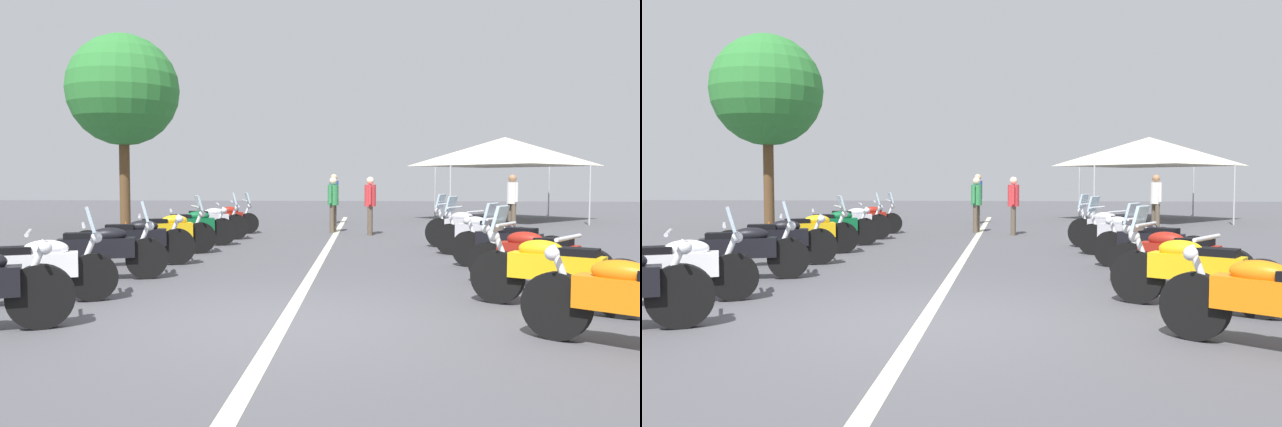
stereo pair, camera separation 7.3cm
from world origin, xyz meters
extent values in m
plane|color=#4C4C51|center=(0.00, 0.00, 0.00)|extent=(80.00, 80.00, 0.00)
cube|color=beige|center=(5.78, 0.00, 0.00)|extent=(26.60, 0.16, 0.01)
cylinder|color=black|center=(-0.43, 2.45, 0.33)|extent=(0.42, 0.66, 0.67)
cylinder|color=silver|center=(-0.46, 2.50, 0.63)|extent=(0.19, 0.29, 0.58)
cylinder|color=silver|center=(-0.48, 2.54, 0.99)|extent=(0.57, 0.31, 0.04)
sphere|color=silver|center=(-0.41, 2.41, 0.83)|extent=(0.14, 0.14, 0.14)
cylinder|color=black|center=(1.01, 2.57, 0.31)|extent=(0.40, 0.61, 0.61)
cube|color=white|center=(0.69, 3.21, 0.49)|extent=(0.73, 1.10, 0.30)
ellipsoid|color=white|center=(0.77, 3.05, 0.69)|extent=(0.46, 0.58, 0.22)
cube|color=black|center=(0.60, 3.41, 0.67)|extent=(0.45, 0.55, 0.12)
cylinder|color=silver|center=(0.98, 2.62, 0.61)|extent=(0.19, 0.29, 0.58)
cylinder|color=silver|center=(0.97, 2.66, 0.97)|extent=(0.57, 0.31, 0.04)
sphere|color=silver|center=(1.03, 2.52, 0.81)|extent=(0.14, 0.14, 0.14)
cube|color=silver|center=(1.00, 2.58, 1.04)|extent=(0.38, 0.27, 0.32)
cylinder|color=black|center=(2.78, 2.52, 0.32)|extent=(0.36, 0.65, 0.64)
cylinder|color=black|center=(2.27, 3.89, 0.32)|extent=(0.36, 0.65, 0.64)
cube|color=black|center=(2.52, 3.20, 0.50)|extent=(0.65, 1.14, 0.30)
ellipsoid|color=black|center=(2.59, 3.03, 0.70)|extent=(0.43, 0.58, 0.22)
cube|color=black|center=(2.45, 3.41, 0.68)|extent=(0.41, 0.54, 0.12)
cylinder|color=silver|center=(2.76, 2.58, 0.62)|extent=(0.17, 0.30, 0.58)
cylinder|color=silver|center=(2.74, 2.61, 0.98)|extent=(0.59, 0.25, 0.04)
sphere|color=silver|center=(2.80, 2.47, 0.82)|extent=(0.14, 0.14, 0.14)
cylinder|color=silver|center=(2.54, 3.68, 0.22)|extent=(0.27, 0.54, 0.08)
cube|color=silver|center=(2.77, 2.54, 1.05)|extent=(0.38, 0.24, 0.32)
cylinder|color=black|center=(4.38, 2.55, 0.33)|extent=(0.35, 0.67, 0.66)
cylinder|color=black|center=(3.89, 4.00, 0.33)|extent=(0.35, 0.67, 0.66)
cube|color=black|center=(4.14, 3.27, 0.51)|extent=(0.64, 1.19, 0.30)
ellipsoid|color=black|center=(4.19, 3.10, 0.71)|extent=(0.42, 0.58, 0.22)
cube|color=black|center=(4.06, 3.48, 0.69)|extent=(0.40, 0.54, 0.12)
cylinder|color=silver|center=(4.37, 2.61, 0.63)|extent=(0.16, 0.30, 0.58)
cylinder|color=silver|center=(4.35, 2.65, 0.99)|extent=(0.60, 0.24, 0.04)
sphere|color=silver|center=(4.40, 2.50, 0.83)|extent=(0.14, 0.14, 0.14)
cylinder|color=silver|center=(4.16, 3.77, 0.23)|extent=(0.25, 0.55, 0.08)
cylinder|color=black|center=(6.11, 2.61, 0.33)|extent=(0.42, 0.65, 0.66)
cylinder|color=black|center=(5.47, 3.85, 0.33)|extent=(0.42, 0.65, 0.66)
cube|color=#EAB214|center=(5.79, 3.23, 0.51)|extent=(0.74, 1.08, 0.30)
ellipsoid|color=#EAB214|center=(5.87, 3.07, 0.71)|extent=(0.47, 0.58, 0.22)
cube|color=black|center=(5.69, 3.43, 0.69)|extent=(0.45, 0.55, 0.12)
cylinder|color=silver|center=(6.08, 2.66, 0.63)|extent=(0.19, 0.29, 0.58)
cylinder|color=silver|center=(6.06, 2.70, 0.99)|extent=(0.57, 0.32, 0.04)
sphere|color=silver|center=(6.13, 2.56, 0.83)|extent=(0.14, 0.14, 0.14)
cylinder|color=silver|center=(5.76, 3.69, 0.23)|extent=(0.32, 0.53, 0.08)
cube|color=silver|center=(6.10, 2.62, 1.06)|extent=(0.38, 0.27, 0.32)
cylinder|color=black|center=(7.71, 2.52, 0.32)|extent=(0.33, 0.66, 0.65)
cylinder|color=black|center=(7.25, 3.91, 0.32)|extent=(0.33, 0.66, 0.65)
cube|color=#0C592D|center=(7.48, 3.21, 0.50)|extent=(0.61, 1.14, 0.30)
ellipsoid|color=#0C592D|center=(7.53, 3.04, 0.70)|extent=(0.41, 0.58, 0.22)
cube|color=black|center=(7.41, 3.42, 0.68)|extent=(0.40, 0.54, 0.12)
cylinder|color=silver|center=(7.69, 2.58, 0.62)|extent=(0.16, 0.30, 0.58)
cylinder|color=silver|center=(7.68, 2.61, 0.98)|extent=(0.60, 0.23, 0.04)
sphere|color=silver|center=(7.72, 2.47, 0.82)|extent=(0.14, 0.14, 0.14)
cylinder|color=silver|center=(7.51, 3.69, 0.23)|extent=(0.25, 0.55, 0.08)
cylinder|color=black|center=(9.18, 2.52, 0.33)|extent=(0.31, 0.67, 0.66)
cylinder|color=black|center=(8.80, 3.92, 0.33)|extent=(0.31, 0.67, 0.66)
cube|color=silver|center=(8.99, 3.22, 0.51)|extent=(0.56, 1.14, 0.30)
ellipsoid|color=silver|center=(9.04, 3.04, 0.71)|extent=(0.39, 0.57, 0.22)
cube|color=black|center=(8.94, 3.43, 0.69)|extent=(0.38, 0.53, 0.12)
cylinder|color=silver|center=(9.17, 2.57, 0.63)|extent=(0.14, 0.30, 0.58)
cylinder|color=silver|center=(9.16, 2.61, 0.99)|extent=(0.61, 0.20, 0.04)
sphere|color=silver|center=(9.20, 2.47, 0.83)|extent=(0.14, 0.14, 0.14)
cylinder|color=silver|center=(9.05, 3.68, 0.23)|extent=(0.22, 0.55, 0.08)
cube|color=silver|center=(9.18, 2.54, 1.06)|extent=(0.38, 0.21, 0.32)
cylinder|color=black|center=(10.94, 2.53, 0.30)|extent=(0.35, 0.61, 0.60)
cylinder|color=black|center=(10.42, 3.87, 0.30)|extent=(0.35, 0.61, 0.60)
cube|color=maroon|center=(10.68, 3.20, 0.48)|extent=(0.66, 1.12, 0.30)
ellipsoid|color=maroon|center=(10.74, 3.03, 0.68)|extent=(0.43, 0.58, 0.22)
cube|color=black|center=(10.60, 3.40, 0.66)|extent=(0.42, 0.54, 0.12)
cylinder|color=silver|center=(10.92, 2.58, 0.60)|extent=(0.17, 0.30, 0.58)
cylinder|color=silver|center=(10.91, 2.62, 0.96)|extent=(0.59, 0.26, 0.04)
sphere|color=silver|center=(10.96, 2.48, 0.80)|extent=(0.14, 0.14, 0.14)
cylinder|color=silver|center=(10.69, 3.66, 0.21)|extent=(0.28, 0.54, 0.08)
cube|color=silver|center=(10.93, 2.55, 1.03)|extent=(0.38, 0.24, 0.32)
cylinder|color=black|center=(-0.47, -2.70, 0.33)|extent=(0.50, 0.61, 0.65)
cube|color=orange|center=(-0.92, -3.29, 0.51)|extent=(0.91, 1.08, 0.30)
ellipsoid|color=orange|center=(-0.81, -3.15, 0.71)|extent=(0.52, 0.57, 0.22)
cylinder|color=silver|center=(-0.51, -2.74, 0.63)|extent=(0.23, 0.27, 0.58)
cylinder|color=silver|center=(-0.53, -2.78, 0.99)|extent=(0.52, 0.40, 0.04)
sphere|color=silver|center=(-0.44, -2.66, 0.83)|extent=(0.14, 0.14, 0.14)
cylinder|color=black|center=(1.27, -2.51, 0.33)|extent=(0.47, 0.63, 0.66)
cylinder|color=black|center=(0.52, -3.70, 0.33)|extent=(0.47, 0.63, 0.66)
cube|color=#EAB214|center=(0.89, -3.10, 0.51)|extent=(0.80, 1.05, 0.30)
ellipsoid|color=#EAB214|center=(0.99, -2.95, 0.71)|extent=(0.50, 0.58, 0.22)
cube|color=black|center=(0.78, -3.29, 0.69)|extent=(0.47, 0.54, 0.12)
cylinder|color=silver|center=(1.23, -2.56, 0.63)|extent=(0.21, 0.28, 0.58)
cylinder|color=silver|center=(1.21, -2.59, 0.99)|extent=(0.55, 0.36, 0.04)
sphere|color=silver|center=(1.29, -2.46, 0.83)|extent=(0.14, 0.14, 0.14)
cylinder|color=silver|center=(0.52, -3.36, 0.23)|extent=(0.36, 0.51, 0.08)
cube|color=silver|center=(1.25, -2.52, 1.06)|extent=(0.37, 0.29, 0.32)
cylinder|color=black|center=(2.74, -2.69, 0.31)|extent=(0.47, 0.59, 0.62)
cylinder|color=black|center=(1.92, -3.87, 0.31)|extent=(0.47, 0.59, 0.62)
cube|color=maroon|center=(2.33, -3.28, 0.49)|extent=(0.85, 1.06, 0.30)
ellipsoid|color=maroon|center=(2.44, -3.13, 0.69)|extent=(0.51, 0.58, 0.22)
cube|color=black|center=(2.21, -3.46, 0.67)|extent=(0.49, 0.54, 0.12)
cylinder|color=silver|center=(2.71, -2.74, 0.61)|extent=(0.22, 0.28, 0.58)
cylinder|color=silver|center=(2.69, -2.77, 0.97)|extent=(0.53, 0.39, 0.04)
sphere|color=silver|center=(2.77, -2.65, 0.81)|extent=(0.14, 0.14, 0.14)
cylinder|color=silver|center=(1.94, -3.53, 0.22)|extent=(0.38, 0.50, 0.08)
cube|color=silver|center=(2.73, -2.71, 1.04)|extent=(0.36, 0.31, 0.32)
cylinder|color=black|center=(4.51, -2.70, 0.32)|extent=(0.48, 0.60, 0.64)
cylinder|color=black|center=(3.68, -3.87, 0.32)|extent=(0.48, 0.60, 0.64)
cube|color=black|center=(4.10, -3.29, 0.50)|extent=(0.86, 1.05, 0.30)
ellipsoid|color=black|center=(4.20, -3.14, 0.70)|extent=(0.51, 0.57, 0.22)
cube|color=black|center=(3.97, -3.47, 0.68)|extent=(0.49, 0.54, 0.12)
cylinder|color=silver|center=(4.47, -2.75, 0.62)|extent=(0.22, 0.28, 0.58)
cylinder|color=silver|center=(4.45, -2.78, 0.98)|extent=(0.53, 0.39, 0.04)
sphere|color=silver|center=(4.54, -2.66, 0.82)|extent=(0.14, 0.14, 0.14)
cylinder|color=silver|center=(3.70, -3.53, 0.22)|extent=(0.38, 0.50, 0.08)
cylinder|color=black|center=(6.30, -2.60, 0.32)|extent=(0.48, 0.61, 0.64)
cylinder|color=black|center=(5.47, -3.81, 0.32)|extent=(0.48, 0.61, 0.64)
cube|color=silver|center=(5.89, -3.20, 0.50)|extent=(0.86, 1.07, 0.30)
ellipsoid|color=silver|center=(5.99, -3.06, 0.70)|extent=(0.51, 0.58, 0.22)
cube|color=black|center=(5.76, -3.39, 0.68)|extent=(0.49, 0.54, 0.12)
cylinder|color=silver|center=(6.27, -2.65, 0.62)|extent=(0.22, 0.28, 0.58)
cylinder|color=silver|center=(6.25, -2.69, 0.98)|extent=(0.53, 0.39, 0.04)
sphere|color=silver|center=(6.33, -2.56, 0.82)|extent=(0.14, 0.14, 0.14)
cylinder|color=silver|center=(5.49, -3.46, 0.22)|extent=(0.38, 0.50, 0.08)
cube|color=silver|center=(6.29, -2.62, 1.05)|extent=(0.37, 0.30, 0.32)
cylinder|color=black|center=(7.71, -2.56, 0.33)|extent=(0.46, 0.65, 0.67)
cylinder|color=black|center=(6.99, -3.80, 0.33)|extent=(0.46, 0.65, 0.67)
cube|color=silver|center=(7.35, -3.18, 0.51)|extent=(0.79, 1.09, 0.30)
ellipsoid|color=silver|center=(7.44, -3.02, 0.71)|extent=(0.49, 0.58, 0.22)
cube|color=black|center=(7.24, -3.37, 0.69)|extent=(0.47, 0.55, 0.12)
cylinder|color=silver|center=(7.68, -2.61, 0.63)|extent=(0.21, 0.29, 0.58)
cylinder|color=silver|center=(7.66, -2.64, 0.99)|extent=(0.56, 0.35, 0.04)
sphere|color=silver|center=(7.74, -2.51, 0.83)|extent=(0.14, 0.14, 0.14)
cylinder|color=silver|center=(6.98, -3.46, 0.23)|extent=(0.35, 0.52, 0.08)
cube|color=silver|center=(7.70, -2.57, 1.06)|extent=(0.37, 0.29, 0.32)
cube|color=orange|center=(8.10, 4.50, 0.01)|extent=(0.36, 0.36, 0.03)
cone|color=orange|center=(8.10, 4.50, 0.32)|extent=(0.26, 0.26, 0.60)
cylinder|color=white|center=(8.10, 4.50, 0.34)|extent=(0.19, 0.19, 0.07)
cube|color=orange|center=(6.98, 4.55, 0.01)|extent=(0.36, 0.36, 0.03)
cone|color=orange|center=(6.98, 4.55, 0.32)|extent=(0.26, 0.26, 0.60)
cylinder|color=white|center=(6.98, 4.55, 0.34)|extent=(0.19, 0.19, 0.07)
cylinder|color=brown|center=(12.16, -5.17, 0.42)|extent=(0.14, 0.14, 0.85)
cylinder|color=brown|center=(11.99, -5.23, 0.42)|extent=(0.14, 0.14, 0.85)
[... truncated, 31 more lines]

